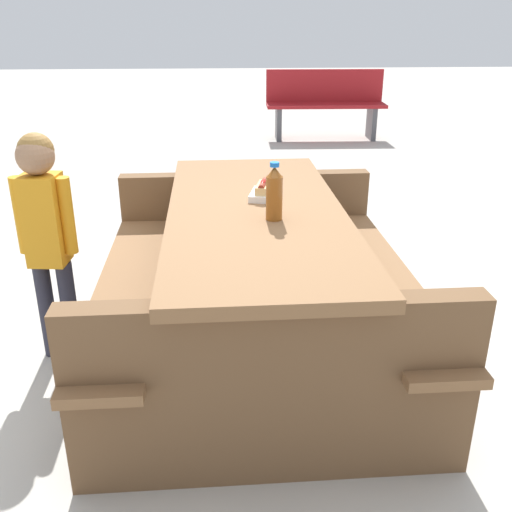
{
  "coord_description": "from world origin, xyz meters",
  "views": [
    {
      "loc": [
        -2.4,
        0.14,
        1.55
      ],
      "look_at": [
        0.0,
        0.0,
        0.52
      ],
      "focal_mm": 40.85,
      "sensor_mm": 36.0,
      "label": 1
    }
  ],
  "objects": [
    {
      "name": "ground_plane",
      "position": [
        0.0,
        0.0,
        0.0
      ],
      "size": [
        30.0,
        30.0,
        0.0
      ],
      "primitive_type": "plane",
      "color": "#B7B2A8",
      "rests_on": "ground"
    },
    {
      "name": "picnic_table",
      "position": [
        0.0,
        0.0,
        0.44
      ],
      "size": [
        1.83,
        1.43,
        0.75
      ],
      "color": "brown",
      "rests_on": "ground"
    },
    {
      "name": "soda_bottle",
      "position": [
        -0.15,
        -0.07,
        0.86
      ],
      "size": [
        0.07,
        0.07,
        0.24
      ],
      "color": "brown",
      "rests_on": "picnic_table"
    },
    {
      "name": "hotdog_tray",
      "position": [
        0.15,
        -0.04,
        0.78
      ],
      "size": [
        0.2,
        0.15,
        0.08
      ],
      "color": "white",
      "rests_on": "picnic_table"
    },
    {
      "name": "child_in_coat",
      "position": [
        0.08,
        0.93,
        0.69
      ],
      "size": [
        0.17,
        0.26,
        1.07
      ],
      "color": "#262633",
      "rests_on": "ground"
    },
    {
      "name": "park_bench_near",
      "position": [
        5.14,
        -1.19,
        0.45
      ],
      "size": [
        0.44,
        1.51,
        0.85
      ],
      "color": "maroon",
      "rests_on": "ground"
    }
  ]
}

